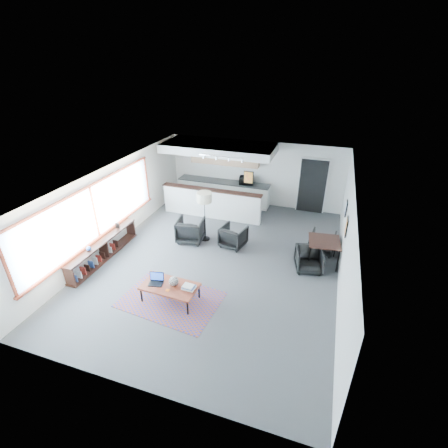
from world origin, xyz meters
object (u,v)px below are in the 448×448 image
(coffee_table, at_px, (170,287))
(dining_table, at_px, (324,243))
(laptop, at_px, (156,280))
(armchair_right, at_px, (233,235))
(floor_lamp, at_px, (204,199))
(dining_chair_near, at_px, (309,260))
(microwave, at_px, (246,180))
(book_stack, at_px, (189,287))
(armchair_left, at_px, (191,229))
(ceramic_pot, at_px, (174,281))
(dining_chair_far, at_px, (322,243))

(coffee_table, distance_m, dining_table, 4.61)
(laptop, bearing_deg, coffee_table, -15.37)
(armchair_right, distance_m, floor_lamp, 1.49)
(coffee_table, relative_size, dining_chair_near, 2.21)
(armchair_right, bearing_deg, coffee_table, 88.03)
(floor_lamp, relative_size, microwave, 3.02)
(book_stack, height_order, armchair_left, armchair_left)
(book_stack, xyz_separation_m, floor_lamp, (-0.77, 3.06, 0.97))
(ceramic_pot, xyz_separation_m, dining_chair_near, (3.09, 2.39, -0.25))
(laptop, distance_m, ceramic_pot, 0.47)
(armchair_left, bearing_deg, ceramic_pot, 97.96)
(ceramic_pot, distance_m, book_stack, 0.41)
(coffee_table, height_order, armchair_right, armchair_right)
(laptop, distance_m, floor_lamp, 3.24)
(dining_chair_far, bearing_deg, laptop, 47.90)
(armchair_left, xyz_separation_m, microwave, (1.00, 3.32, 0.69))
(ceramic_pot, bearing_deg, dining_table, 40.19)
(armchair_right, relative_size, microwave, 1.36)
(ceramic_pot, bearing_deg, laptop, -175.76)
(armchair_right, xyz_separation_m, floor_lamp, (-1.01, 0.10, 1.09))
(laptop, height_order, ceramic_pot, laptop)
(laptop, relative_size, dining_chair_near, 0.63)
(book_stack, bearing_deg, armchair_left, 113.01)
(laptop, height_order, dining_table, dining_table)
(armchair_left, bearing_deg, dining_chair_near, 165.56)
(dining_table, bearing_deg, armchair_left, -179.20)
(ceramic_pot, xyz_separation_m, dining_table, (3.44, 2.90, 0.11))
(ceramic_pot, relative_size, armchair_left, 0.28)
(armchair_right, relative_size, dining_chair_near, 1.18)
(laptop, xyz_separation_m, floor_lamp, (0.10, 3.10, 0.94))
(ceramic_pot, bearing_deg, floor_lamp, 96.90)
(floor_lamp, xyz_separation_m, dining_chair_near, (3.46, -0.67, -1.15))
(book_stack, height_order, armchair_right, armchair_right)
(armchair_right, bearing_deg, book_stack, 97.10)
(coffee_table, relative_size, ceramic_pot, 6.00)
(laptop, relative_size, armchair_left, 0.47)
(armchair_right, relative_size, floor_lamp, 0.45)
(armchair_left, bearing_deg, microwave, -114.59)
(book_stack, relative_size, dining_table, 0.33)
(armchair_left, bearing_deg, dining_chair_far, -178.66)
(laptop, relative_size, dining_chair_far, 0.65)
(dining_chair_near, bearing_deg, book_stack, -152.58)
(ceramic_pot, bearing_deg, microwave, 88.17)
(armchair_left, relative_size, dining_table, 0.88)
(ceramic_pot, bearing_deg, dining_chair_far, 46.02)
(armchair_right, bearing_deg, microwave, -70.49)
(coffee_table, xyz_separation_m, laptop, (-0.38, 0.02, 0.11))
(laptop, xyz_separation_m, armchair_right, (1.11, 3.00, -0.15))
(book_stack, height_order, microwave, microwave)
(coffee_table, bearing_deg, dining_chair_far, 48.03)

